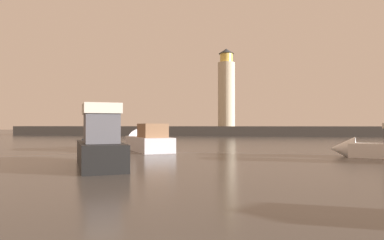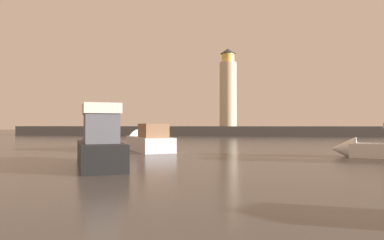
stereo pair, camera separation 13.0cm
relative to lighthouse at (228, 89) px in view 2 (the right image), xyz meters
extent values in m
plane|color=#4C4742|center=(2.13, -31.83, -8.92)|extent=(220.00, 220.00, 0.00)
cube|color=#423F3D|center=(2.13, 0.00, -7.98)|extent=(90.22, 4.49, 1.87)
cylinder|color=beige|center=(0.00, 0.00, -0.95)|extent=(3.23, 3.23, 12.20)
cylinder|color=#F2CC59|center=(0.00, 0.00, 6.00)|extent=(2.42, 2.42, 1.71)
cone|color=#33383D|center=(0.00, 0.00, 7.35)|extent=(2.91, 2.91, 0.98)
cube|color=silver|center=(-4.66, -38.43, -8.34)|extent=(5.42, 6.75, 1.15)
cone|color=silver|center=(-6.66, -35.17, -8.28)|extent=(3.12, 3.07, 2.33)
cube|color=#8C6647|center=(-4.08, -39.39, -7.23)|extent=(2.91, 3.16, 1.08)
cube|color=black|center=(-4.27, -49.08, -8.29)|extent=(4.78, 6.51, 1.25)
cone|color=black|center=(-6.01, -45.86, -8.23)|extent=(2.56, 2.52, 1.93)
cube|color=#595960|center=(-3.88, -49.80, -6.96)|extent=(2.41, 2.66, 1.41)
cube|color=silver|center=(-3.88, -49.80, -6.01)|extent=(2.65, 2.93, 0.49)
cone|color=white|center=(9.64, -41.21, -8.41)|extent=(2.07, 2.13, 1.67)
camera|label=1|loc=(2.89, -65.66, -6.79)|focal=32.07mm
camera|label=2|loc=(3.02, -65.64, -6.79)|focal=32.07mm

